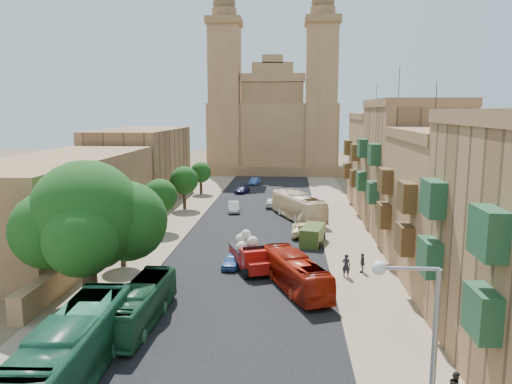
# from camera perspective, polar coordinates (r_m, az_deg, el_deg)

# --- Properties ---
(ground) EXTENTS (260.00, 260.00, 0.00)m
(ground) POSITION_cam_1_polar(r_m,az_deg,el_deg) (29.89, -3.61, -15.87)
(ground) COLOR brown
(road_surface) EXTENTS (14.00, 140.00, 0.01)m
(road_surface) POSITION_cam_1_polar(r_m,az_deg,el_deg) (58.31, 0.27, -3.24)
(road_surface) COLOR black
(road_surface) RESTS_ON ground
(sidewalk_east) EXTENTS (5.00, 140.00, 0.01)m
(sidewalk_east) POSITION_cam_1_polar(r_m,az_deg,el_deg) (58.49, 9.62, -3.33)
(sidewalk_east) COLOR #816C55
(sidewalk_east) RESTS_ON ground
(sidewalk_west) EXTENTS (5.00, 140.00, 0.01)m
(sidewalk_west) POSITION_cam_1_polar(r_m,az_deg,el_deg) (59.67, -8.88, -3.06)
(sidewalk_west) COLOR #816C55
(sidewalk_west) RESTS_ON ground
(kerb_east) EXTENTS (0.25, 140.00, 0.12)m
(kerb_east) POSITION_cam_1_polar(r_m,az_deg,el_deg) (58.28, 7.17, -3.26)
(kerb_east) COLOR #816C55
(kerb_east) RESTS_ON ground
(kerb_west) EXTENTS (0.25, 140.00, 0.12)m
(kerb_west) POSITION_cam_1_polar(r_m,az_deg,el_deg) (59.16, -6.52, -3.06)
(kerb_west) COLOR #816C55
(kerb_west) RESTS_ON ground
(townhouse_b) EXTENTS (9.00, 14.00, 14.90)m
(townhouse_b) POSITION_cam_1_polar(r_m,az_deg,el_deg) (40.35, 21.62, -1.40)
(townhouse_b) COLOR olive
(townhouse_b) RESTS_ON ground
(townhouse_c) EXTENTS (9.00, 14.00, 17.40)m
(townhouse_c) POSITION_cam_1_polar(r_m,az_deg,el_deg) (53.54, 17.24, 2.70)
(townhouse_c) COLOR #936943
(townhouse_c) RESTS_ON ground
(townhouse_d) EXTENTS (9.00, 14.00, 15.90)m
(townhouse_d) POSITION_cam_1_polar(r_m,az_deg,el_deg) (67.24, 14.51, 3.46)
(townhouse_d) COLOR olive
(townhouse_d) RESTS_ON ground
(west_wall) EXTENTS (1.00, 40.00, 1.80)m
(west_wall) POSITION_cam_1_polar(r_m,az_deg,el_deg) (50.90, -14.71, -4.39)
(west_wall) COLOR olive
(west_wall) RESTS_ON ground
(west_building_low) EXTENTS (10.00, 28.00, 8.40)m
(west_building_low) POSITION_cam_1_polar(r_m,az_deg,el_deg) (50.49, -21.52, -1.02)
(west_building_low) COLOR brown
(west_building_low) RESTS_ON ground
(west_building_mid) EXTENTS (10.00, 22.00, 10.00)m
(west_building_mid) POSITION_cam_1_polar(r_m,az_deg,el_deg) (74.44, -12.99, 3.17)
(west_building_mid) COLOR #936943
(west_building_mid) RESTS_ON ground
(church) EXTENTS (28.00, 22.50, 36.30)m
(church) POSITION_cam_1_polar(r_m,az_deg,el_deg) (105.51, 2.01, 7.62)
(church) COLOR olive
(church) RESTS_ON ground
(ficus_tree) EXTENTS (9.59, 8.83, 9.59)m
(ficus_tree) POSITION_cam_1_polar(r_m,az_deg,el_deg) (34.20, -18.65, -3.05)
(ficus_tree) COLOR #37281B
(ficus_tree) RESTS_ON ground
(street_tree_a) EXTENTS (3.07, 3.07, 4.72)m
(street_tree_a) POSITION_cam_1_polar(r_m,az_deg,el_deg) (42.23, -15.07, -4.07)
(street_tree_a) COLOR #37281B
(street_tree_a) RESTS_ON ground
(street_tree_b) EXTENTS (3.65, 3.65, 5.61)m
(street_tree_b) POSITION_cam_1_polar(r_m,az_deg,el_deg) (53.36, -10.93, -0.48)
(street_tree_b) COLOR #37281B
(street_tree_b) RESTS_ON ground
(street_tree_c) EXTENTS (3.64, 3.64, 5.59)m
(street_tree_c) POSITION_cam_1_polar(r_m,az_deg,el_deg) (64.89, -8.22, 1.32)
(street_tree_c) COLOR #37281B
(street_tree_c) RESTS_ON ground
(street_tree_d) EXTENTS (3.20, 3.20, 4.92)m
(street_tree_d) POSITION_cam_1_polar(r_m,az_deg,el_deg) (76.61, -6.33, 2.24)
(street_tree_d) COLOR #37281B
(street_tree_d) RESTS_ON ground
(streetlamp) EXTENTS (2.11, 0.44, 8.22)m
(streetlamp) POSITION_cam_1_polar(r_m,az_deg,el_deg) (17.08, 18.06, -17.32)
(streetlamp) COLOR gray
(streetlamp) RESTS_ON ground
(red_truck) EXTENTS (3.78, 5.68, 3.14)m
(red_truck) POSITION_cam_1_polar(r_m,az_deg,el_deg) (40.24, -0.80, -7.02)
(red_truck) COLOR #A3110C
(red_truck) RESTS_ON ground
(olive_pickup) EXTENTS (2.72, 4.51, 1.74)m
(olive_pickup) POSITION_cam_1_polar(r_m,az_deg,el_deg) (48.32, 6.51, -4.93)
(olive_pickup) COLOR #3A501E
(olive_pickup) RESTS_ON ground
(bus_green_south) EXTENTS (3.12, 11.48, 3.17)m
(bus_green_south) POSITION_cam_1_polar(r_m,az_deg,el_deg) (26.18, -20.20, -16.45)
(bus_green_south) COLOR #216344
(bus_green_south) RESTS_ON ground
(bus_green_north) EXTENTS (2.38, 8.98, 2.48)m
(bus_green_north) POSITION_cam_1_polar(r_m,az_deg,el_deg) (31.36, -13.09, -12.39)
(bus_green_north) COLOR #215D38
(bus_green_north) RESTS_ON ground
(bus_red_east) EXTENTS (5.23, 9.16, 2.51)m
(bus_red_east) POSITION_cam_1_polar(r_m,az_deg,el_deg) (36.14, 4.50, -9.18)
(bus_red_east) COLOR #A11C0B
(bus_red_east) RESTS_ON ground
(bus_cream_east) EXTENTS (6.54, 11.17, 3.07)m
(bus_cream_east) POSITION_cam_1_polar(r_m,az_deg,el_deg) (58.80, 4.84, -1.64)
(bus_cream_east) COLOR #FAE0B6
(bus_cream_east) RESTS_ON ground
(car_blue_a) EXTENTS (1.64, 3.38, 1.11)m
(car_blue_a) POSITION_cam_1_polar(r_m,az_deg,el_deg) (41.18, -2.75, -7.85)
(car_blue_a) COLOR #426CB2
(car_blue_a) RESTS_ON ground
(car_white_a) EXTENTS (1.88, 4.09, 1.30)m
(car_white_a) POSITION_cam_1_polar(r_m,az_deg,el_deg) (62.92, -2.57, -1.71)
(car_white_a) COLOR silver
(car_white_a) RESTS_ON ground
(car_cream) EXTENTS (2.35, 4.89, 1.34)m
(car_cream) POSITION_cam_1_polar(r_m,az_deg,el_deg) (51.43, 5.36, -4.23)
(car_cream) COLOR #FFEAAD
(car_cream) RESTS_ON ground
(car_dkblue) EXTENTS (2.50, 3.97, 1.07)m
(car_dkblue) POSITION_cam_1_polar(r_m,az_deg,el_deg) (77.09, -1.57, 0.27)
(car_dkblue) COLOR #171540
(car_dkblue) RESTS_ON ground
(car_white_b) EXTENTS (1.52, 3.74, 1.27)m
(car_white_b) POSITION_cam_1_polar(r_m,az_deg,el_deg) (65.99, 1.76, -1.19)
(car_white_b) COLOR silver
(car_white_b) RESTS_ON ground
(car_blue_b) EXTENTS (1.82, 3.65, 1.15)m
(car_blue_b) POSITION_cam_1_polar(r_m,az_deg,el_deg) (86.01, -0.16, 1.25)
(car_blue_b) COLOR #3C5FB0
(car_blue_b) RESTS_ON ground
(pedestrian_a) EXTENTS (0.78, 0.66, 1.83)m
(pedestrian_a) POSITION_cam_1_polar(r_m,az_deg,el_deg) (39.33, 10.27, -8.28)
(pedestrian_a) COLOR black
(pedestrian_a) RESTS_ON ground
(pedestrian_c) EXTENTS (0.54, 0.99, 1.59)m
(pedestrian_c) POSITION_cam_1_polar(r_m,az_deg,el_deg) (40.63, 12.06, -7.93)
(pedestrian_c) COLOR #3A3B40
(pedestrian_c) RESTS_ON ground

